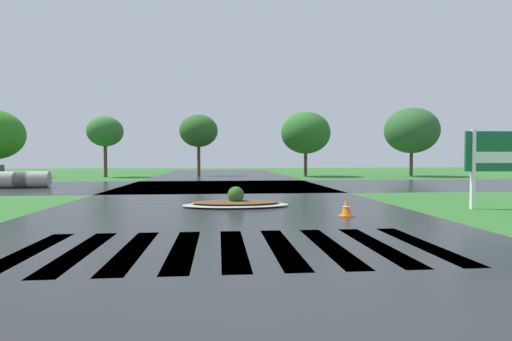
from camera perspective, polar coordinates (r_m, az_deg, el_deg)
The scene contains 8 objects.
asphalt_roadway at distance 13.33m, azimuth -4.16°, elevation -5.30°, with size 11.58×80.00×0.01m, color #232628.
asphalt_cross_road at distance 23.60m, azimuth -4.67°, elevation -2.18°, with size 90.00×10.43×0.01m, color #232628.
crosswalk_stripes at distance 7.54m, azimuth -3.24°, elevation -10.86°, with size 7.65×3.40×0.01m.
estate_billboard at distance 15.32m, azimuth 31.32°, elevation 1.80°, with size 2.50×0.12×2.56m.
median_island at distance 13.70m, azimuth -2.87°, elevation -4.55°, with size 3.60×1.67×0.68m.
drainage_pipe_stack at distance 25.37m, azimuth -30.13°, elevation -1.13°, with size 2.85×1.21×0.90m.
traffic_cone at distance 11.72m, azimuth 12.63°, elevation -5.19°, with size 0.36×0.36×0.50m.
background_treeline at distance 34.50m, azimuth -8.00°, elevation 5.38°, with size 46.83×6.26×5.98m.
Camera 1 is at (-0.27, -3.23, 1.66)m, focal length 28.36 mm.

